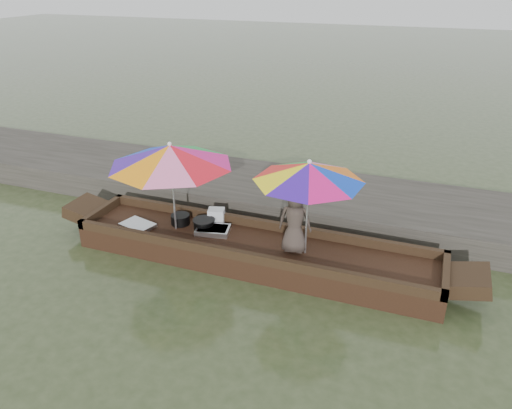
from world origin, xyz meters
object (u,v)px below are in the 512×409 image
(boat_hull, at_px, (254,252))
(umbrella_stern, at_px, (307,208))
(vendor, at_px, (295,221))
(umbrella_bow, at_px, (173,187))
(cooking_pot, at_px, (180,219))
(tray_crayfish, at_px, (213,230))
(supply_bag, at_px, (216,216))
(tray_scallop, at_px, (138,225))
(charcoal_grill, at_px, (204,225))

(boat_hull, height_order, umbrella_stern, umbrella_stern)
(umbrella_stern, bearing_deg, vendor, 179.14)
(boat_hull, xyz_separation_m, umbrella_bow, (-1.43, 0.00, 0.95))
(cooking_pot, relative_size, tray_crayfish, 0.59)
(supply_bag, bearing_deg, boat_hull, -27.28)
(tray_crayfish, distance_m, umbrella_bow, 0.99)
(tray_crayfish, bearing_deg, umbrella_bow, -172.02)
(boat_hull, height_order, supply_bag, supply_bag)
(cooking_pot, relative_size, tray_scallop, 0.59)
(boat_hull, distance_m, charcoal_grill, 1.02)
(tray_crayfish, height_order, supply_bag, supply_bag)
(charcoal_grill, bearing_deg, boat_hull, -9.34)
(tray_scallop, height_order, vendor, vendor)
(umbrella_bow, bearing_deg, charcoal_grill, 19.51)
(tray_crayfish, height_order, umbrella_stern, umbrella_stern)
(vendor, distance_m, umbrella_stern, 0.31)
(tray_scallop, bearing_deg, umbrella_stern, 3.38)
(charcoal_grill, height_order, supply_bag, supply_bag)
(tray_scallop, relative_size, vendor, 0.53)
(tray_scallop, bearing_deg, tray_crayfish, 11.50)
(boat_hull, height_order, tray_scallop, tray_scallop)
(boat_hull, relative_size, umbrella_bow, 2.92)
(charcoal_grill, xyz_separation_m, umbrella_stern, (1.84, -0.16, 0.69))
(umbrella_bow, height_order, umbrella_stern, same)
(boat_hull, bearing_deg, umbrella_stern, 0.00)
(charcoal_grill, distance_m, umbrella_bow, 0.84)
(cooking_pot, bearing_deg, boat_hull, -7.45)
(boat_hull, distance_m, umbrella_stern, 1.28)
(boat_hull, height_order, tray_crayfish, tray_crayfish)
(umbrella_stern, bearing_deg, umbrella_bow, 180.00)
(vendor, xyz_separation_m, umbrella_bow, (-2.11, -0.00, 0.25))
(cooking_pot, relative_size, supply_bag, 1.17)
(charcoal_grill, bearing_deg, vendor, -5.45)
(boat_hull, distance_m, tray_crayfish, 0.81)
(tray_scallop, height_order, umbrella_stern, umbrella_stern)
(tray_crayfish, bearing_deg, supply_bag, 105.17)
(boat_hull, height_order, cooking_pot, cooking_pot)
(tray_crayfish, xyz_separation_m, supply_bag, (-0.10, 0.36, 0.09))
(supply_bag, bearing_deg, umbrella_stern, -14.55)
(boat_hull, xyz_separation_m, vendor, (0.68, 0.00, 0.70))
(supply_bag, relative_size, umbrella_bow, 0.14)
(cooking_pot, height_order, tray_scallop, cooking_pot)
(charcoal_grill, bearing_deg, cooking_pot, 176.56)
(cooking_pot, bearing_deg, tray_crayfish, -8.25)
(boat_hull, bearing_deg, umbrella_bow, 180.00)
(charcoal_grill, bearing_deg, tray_crayfish, -18.83)
(umbrella_bow, bearing_deg, cooking_pot, 93.65)
(cooking_pot, distance_m, vendor, 2.17)
(charcoal_grill, bearing_deg, tray_scallop, -163.15)
(cooking_pot, distance_m, umbrella_bow, 0.71)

